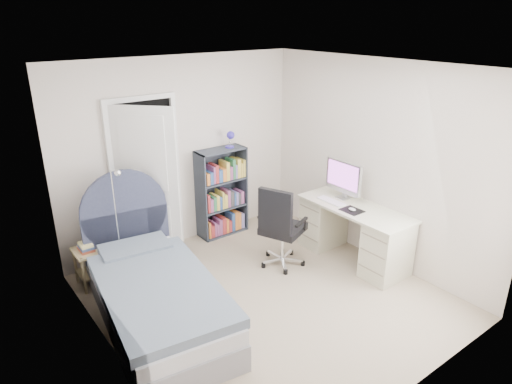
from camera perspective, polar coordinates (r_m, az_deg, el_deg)
room_shell at (r=4.67m, az=1.48°, el=-0.10°), size 3.50×3.70×2.60m
door at (r=5.73m, az=-13.53°, el=1.12°), size 0.92×0.63×2.06m
bed at (r=4.88m, az=-12.60°, el=-12.23°), size 1.30×2.29×1.34m
nightstand at (r=5.62m, az=-19.98°, el=-7.66°), size 0.36×0.36×0.54m
floor_lamp at (r=5.47m, az=-16.54°, el=-5.53°), size 0.20×0.20×1.39m
bookcase at (r=6.44m, az=-4.18°, el=-0.37°), size 0.70×0.30×1.48m
desk at (r=5.93m, az=12.03°, el=-4.72°), size 0.60×1.49×1.23m
office_chair at (r=5.54m, az=3.00°, el=-4.02°), size 0.62×0.62×1.07m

